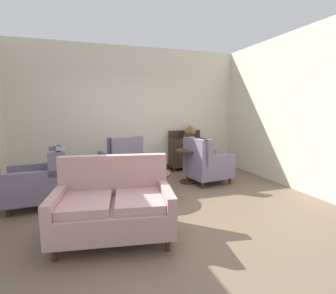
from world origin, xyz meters
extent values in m
plane|color=brown|center=(0.00, 0.00, 0.00)|extent=(7.95, 7.95, 0.00)
cube|color=beige|center=(0.00, 2.65, 1.56)|extent=(5.84, 0.08, 3.12)
cube|color=beige|center=(2.84, 0.79, 1.56)|extent=(0.08, 3.71, 3.12)
cube|color=#382319|center=(0.00, 2.59, 0.06)|extent=(5.68, 0.03, 0.12)
cylinder|color=#382319|center=(-0.22, 0.46, 0.47)|extent=(0.97, 0.97, 0.04)
cylinder|color=#382319|center=(-0.22, 0.46, 0.25)|extent=(0.10, 0.10, 0.41)
cube|color=#382319|center=(0.00, 0.46, 0.04)|extent=(0.28, 0.06, 0.07)
cube|color=#382319|center=(-0.35, 0.64, 0.04)|extent=(0.21, 0.26, 0.07)
cube|color=#382319|center=(-0.35, 0.28, 0.04)|extent=(0.21, 0.26, 0.07)
cylinder|color=#384C93|center=(-0.24, 0.44, 0.50)|extent=(0.08, 0.08, 0.02)
ellipsoid|color=#384C93|center=(-0.24, 0.44, 0.61)|extent=(0.14, 0.14, 0.21)
cylinder|color=#384C93|center=(-0.24, 0.44, 0.77)|extent=(0.07, 0.07, 0.10)
torus|color=#384C93|center=(-0.24, 0.44, 0.81)|extent=(0.11, 0.11, 0.02)
cube|color=tan|center=(-0.88, -0.79, 0.29)|extent=(1.55, 1.12, 0.30)
cube|color=tan|center=(-0.82, -0.40, 0.72)|extent=(1.43, 0.36, 0.55)
cube|color=tan|center=(-1.19, -0.78, 0.49)|extent=(0.67, 0.79, 0.10)
cube|color=tan|center=(-0.58, -0.87, 0.49)|extent=(0.67, 0.79, 0.10)
cube|color=tan|center=(-1.53, -0.73, 0.54)|extent=(0.23, 0.82, 0.19)
cube|color=tan|center=(-0.24, -0.94, 0.54)|extent=(0.23, 0.82, 0.19)
cylinder|color=#382319|center=(-1.54, -1.06, 0.07)|extent=(0.06, 0.06, 0.14)
cylinder|color=#382319|center=(-0.33, -1.25, 0.07)|extent=(0.06, 0.06, 0.14)
cylinder|color=#382319|center=(-1.42, -0.32, 0.07)|extent=(0.06, 0.06, 0.14)
cylinder|color=#382319|center=(-0.22, -0.51, 0.07)|extent=(0.06, 0.06, 0.14)
cube|color=slate|center=(-1.95, 0.69, 0.28)|extent=(0.97, 0.81, 0.29)
cube|color=slate|center=(-1.56, 0.72, 0.69)|extent=(0.19, 0.76, 0.53)
cube|color=slate|center=(-1.67, 1.04, 0.76)|extent=(0.21, 0.11, 0.40)
cube|color=slate|center=(-1.63, 0.39, 0.76)|extent=(0.21, 0.11, 0.40)
cube|color=slate|center=(-2.02, 1.02, 0.55)|extent=(0.82, 0.15, 0.23)
cube|color=slate|center=(-1.98, 0.36, 0.55)|extent=(0.82, 0.15, 0.23)
cylinder|color=#382319|center=(-2.35, 0.96, 0.07)|extent=(0.06, 0.06, 0.14)
cylinder|color=#382319|center=(-2.31, 0.37, 0.07)|extent=(0.06, 0.06, 0.14)
cylinder|color=#382319|center=(-1.59, 1.01, 0.07)|extent=(0.06, 0.06, 0.14)
cylinder|color=#382319|center=(-1.55, 0.42, 0.07)|extent=(0.06, 0.06, 0.14)
cube|color=slate|center=(1.38, 1.06, 0.29)|extent=(0.97, 0.87, 0.30)
cube|color=slate|center=(1.02, 1.00, 0.72)|extent=(0.26, 0.75, 0.55)
cube|color=slate|center=(1.16, 0.70, 0.79)|extent=(0.21, 0.13, 0.42)
cube|color=slate|center=(1.06, 1.33, 0.79)|extent=(0.21, 0.13, 0.42)
cube|color=slate|center=(1.48, 0.75, 0.55)|extent=(0.77, 0.22, 0.21)
cube|color=slate|center=(1.38, 1.39, 0.55)|extent=(0.77, 0.22, 0.21)
cylinder|color=#382319|center=(1.77, 0.83, 0.07)|extent=(0.06, 0.06, 0.14)
cylinder|color=#382319|center=(1.68, 1.40, 0.07)|extent=(0.06, 0.06, 0.14)
cylinder|color=#382319|center=(1.08, 0.72, 0.07)|extent=(0.06, 0.06, 0.14)
cylinder|color=#382319|center=(0.98, 1.29, 0.07)|extent=(0.06, 0.06, 0.14)
cube|color=slate|center=(-0.42, 1.86, 0.29)|extent=(0.94, 0.98, 0.30)
cube|color=slate|center=(-0.32, 1.55, 0.72)|extent=(0.73, 0.36, 0.57)
cube|color=slate|center=(-0.05, 1.74, 0.79)|extent=(0.16, 0.22, 0.44)
cube|color=slate|center=(-0.64, 1.54, 0.79)|extent=(0.16, 0.22, 0.44)
cube|color=slate|center=(-0.14, 2.01, 0.55)|extent=(0.31, 0.69, 0.22)
cube|color=slate|center=(-0.73, 1.81, 0.55)|extent=(0.31, 0.69, 0.22)
cylinder|color=#382319|center=(-0.25, 2.26, 0.07)|extent=(0.06, 0.06, 0.14)
cylinder|color=#382319|center=(-0.79, 2.08, 0.07)|extent=(0.06, 0.06, 0.14)
cylinder|color=#382319|center=(-0.05, 1.65, 0.07)|extent=(0.06, 0.06, 0.14)
cylinder|color=#382319|center=(-0.59, 1.47, 0.07)|extent=(0.06, 0.06, 0.14)
cylinder|color=#382319|center=(0.95, 1.20, 0.71)|extent=(0.55, 0.55, 0.03)
cylinder|color=#382319|center=(0.95, 1.20, 0.35)|extent=(0.07, 0.07, 0.70)
cylinder|color=#382319|center=(0.95, 1.20, 0.02)|extent=(0.35, 0.35, 0.04)
cube|color=#382319|center=(1.39, 2.35, 0.47)|extent=(0.89, 0.35, 0.74)
cube|color=#382319|center=(1.39, 2.51, 0.94)|extent=(0.89, 0.04, 0.19)
cube|color=#382319|center=(0.99, 2.22, 0.05)|extent=(0.06, 0.06, 0.10)
cube|color=#382319|center=(1.78, 2.22, 0.05)|extent=(0.06, 0.06, 0.10)
cube|color=#382319|center=(0.99, 2.48, 0.05)|extent=(0.06, 0.06, 0.10)
cube|color=#382319|center=(1.78, 2.48, 0.05)|extent=(0.06, 0.06, 0.10)
cube|color=#382319|center=(1.39, 2.33, 0.91)|extent=(0.24, 0.24, 0.14)
cone|color=#B28942|center=(1.45, 2.25, 1.12)|extent=(0.41, 0.47, 0.39)
camera|label=1|loc=(-1.19, -3.85, 1.60)|focal=27.48mm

